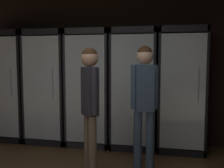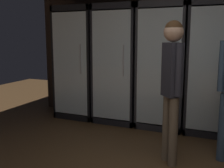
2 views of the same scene
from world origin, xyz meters
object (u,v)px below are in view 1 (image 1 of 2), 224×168
(cooler_center, at_px, (91,89))
(shopper_near, at_px, (144,95))
(cooler_far_left, at_px, (12,87))
(cooler_right, at_px, (135,90))
(cooler_left, at_px, (50,88))
(cooler_far_right, at_px, (182,91))
(shopper_far, at_px, (90,96))

(cooler_center, distance_m, shopper_near, 1.45)
(cooler_center, bearing_deg, cooler_far_left, -179.98)
(cooler_far_left, bearing_deg, cooler_center, 0.02)
(cooler_center, bearing_deg, cooler_right, -0.11)
(cooler_left, bearing_deg, cooler_right, -0.05)
(cooler_far_left, xyz_separation_m, cooler_center, (1.55, 0.00, -0.00))
(cooler_far_right, xyz_separation_m, shopper_near, (-0.51, -1.01, 0.05))
(cooler_left, xyz_separation_m, shopper_far, (1.16, -1.34, 0.06))
(cooler_left, bearing_deg, shopper_far, -48.94)
(shopper_far, bearing_deg, cooler_far_left, 145.47)
(cooler_left, height_order, cooler_center, same)
(cooler_left, bearing_deg, cooler_far_right, -0.03)
(cooler_far_right, bearing_deg, cooler_right, -179.99)
(cooler_right, xyz_separation_m, shopper_far, (-0.38, -1.34, 0.06))
(cooler_far_left, relative_size, cooler_left, 1.00)
(cooler_left, relative_size, cooler_right, 1.00)
(shopper_near, bearing_deg, cooler_left, 150.92)
(cooler_far_left, xyz_separation_m, shopper_near, (2.59, -1.01, 0.06))
(cooler_left, xyz_separation_m, cooler_center, (0.77, 0.00, -0.00))
(cooler_right, bearing_deg, shopper_far, -106.08)
(cooler_far_left, distance_m, shopper_near, 2.78)
(cooler_left, relative_size, shopper_far, 1.22)
(cooler_left, distance_m, shopper_near, 2.08)
(cooler_center, height_order, cooler_right, same)
(cooler_far_left, relative_size, shopper_near, 1.20)
(cooler_center, xyz_separation_m, shopper_near, (1.04, -1.01, 0.06))
(cooler_far_left, bearing_deg, cooler_right, -0.02)
(cooler_far_right, xyz_separation_m, shopper_far, (-1.16, -1.34, 0.06))
(cooler_far_left, distance_m, cooler_far_right, 3.10)
(shopper_near, bearing_deg, cooler_right, 104.71)
(cooler_far_left, bearing_deg, shopper_far, -34.53)
(cooler_center, bearing_deg, cooler_far_right, -0.05)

